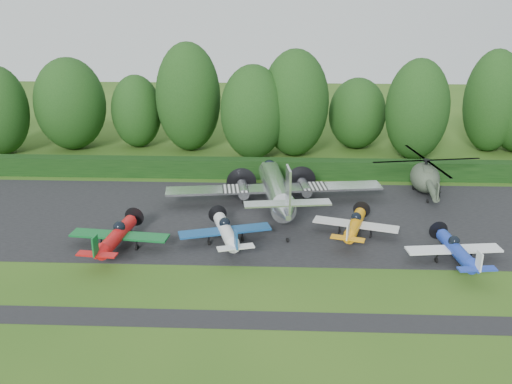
{
  "coord_description": "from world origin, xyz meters",
  "views": [
    {
      "loc": [
        1.33,
        -35.93,
        19.58
      ],
      "look_at": [
        -0.56,
        9.84,
        2.5
      ],
      "focal_mm": 40.0,
      "sensor_mm": 36.0,
      "label": 1
    }
  ],
  "objects_px": {
    "light_plane_white": "(226,231)",
    "light_plane_blue": "(457,250)",
    "helicopter": "(425,175)",
    "light_plane_orange": "(355,225)",
    "light_plane_red": "(117,236)",
    "transport_plane": "(276,189)"
  },
  "relations": [
    {
      "from": "light_plane_blue",
      "to": "helicopter",
      "type": "xyz_separation_m",
      "value": [
        1.17,
        14.89,
        0.72
      ]
    },
    {
      "from": "light_plane_blue",
      "to": "helicopter",
      "type": "relative_size",
      "value": 0.59
    },
    {
      "from": "light_plane_white",
      "to": "helicopter",
      "type": "distance_m",
      "value": 22.04
    },
    {
      "from": "transport_plane",
      "to": "light_plane_red",
      "type": "distance_m",
      "value": 15.24
    },
    {
      "from": "light_plane_red",
      "to": "light_plane_blue",
      "type": "distance_m",
      "value": 25.38
    },
    {
      "from": "transport_plane",
      "to": "light_plane_red",
      "type": "height_order",
      "value": "transport_plane"
    },
    {
      "from": "light_plane_red",
      "to": "light_plane_blue",
      "type": "bearing_deg",
      "value": -8.91
    },
    {
      "from": "light_plane_white",
      "to": "light_plane_blue",
      "type": "distance_m",
      "value": 17.25
    },
    {
      "from": "transport_plane",
      "to": "light_plane_blue",
      "type": "relative_size",
      "value": 2.71
    },
    {
      "from": "light_plane_blue",
      "to": "light_plane_white",
      "type": "bearing_deg",
      "value": 178.28
    },
    {
      "from": "light_plane_white",
      "to": "light_plane_red",
      "type": "bearing_deg",
      "value": -153.99
    },
    {
      "from": "light_plane_red",
      "to": "light_plane_orange",
      "type": "relative_size",
      "value": 1.12
    },
    {
      "from": "light_plane_blue",
      "to": "transport_plane",
      "type": "bearing_deg",
      "value": 148.54
    },
    {
      "from": "transport_plane",
      "to": "light_plane_orange",
      "type": "distance_m",
      "value": 8.86
    },
    {
      "from": "light_plane_orange",
      "to": "light_plane_blue",
      "type": "bearing_deg",
      "value": -49.07
    },
    {
      "from": "helicopter",
      "to": "transport_plane",
      "type": "bearing_deg",
      "value": -168.15
    },
    {
      "from": "light_plane_red",
      "to": "light_plane_white",
      "type": "height_order",
      "value": "light_plane_red"
    },
    {
      "from": "light_plane_orange",
      "to": "light_plane_red",
      "type": "bearing_deg",
      "value": 173.35
    },
    {
      "from": "helicopter",
      "to": "light_plane_blue",
      "type": "bearing_deg",
      "value": -99.73
    },
    {
      "from": "light_plane_blue",
      "to": "helicopter",
      "type": "distance_m",
      "value": 14.95
    },
    {
      "from": "transport_plane",
      "to": "helicopter",
      "type": "height_order",
      "value": "transport_plane"
    },
    {
      "from": "helicopter",
      "to": "light_plane_orange",
      "type": "bearing_deg",
      "value": -132.6
    }
  ]
}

